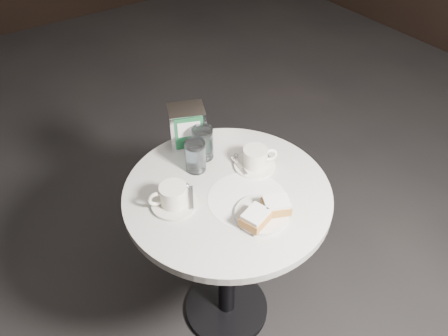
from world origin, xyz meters
The scene contains 9 objects.
ground centered at (0.00, 0.00, 0.00)m, with size 7.00×7.00×0.00m, color black.
cafe_table centered at (0.00, 0.00, 0.55)m, with size 0.70×0.70×0.74m.
sugar_spill centered at (0.03, -0.07, 0.75)m, with size 0.26×0.26×0.00m, color white.
beignet_plate centered at (0.02, -0.16, 0.77)m, with size 0.19×0.17×0.06m.
coffee_cup_left centered at (-0.18, 0.04, 0.78)m, with size 0.18×0.18×0.08m.
coffee_cup_right centered at (0.15, 0.04, 0.78)m, with size 0.19×0.19×0.08m.
water_glass_left centered at (-0.03, 0.15, 0.80)m, with size 0.09×0.09×0.12m.
water_glass_right centered at (0.03, 0.19, 0.80)m, with size 0.09×0.09×0.12m.
napkin_dispenser centered at (0.03, 0.30, 0.82)m, with size 0.16×0.15×0.15m.
Camera 1 is at (-0.60, -0.85, 1.77)m, focal length 35.00 mm.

